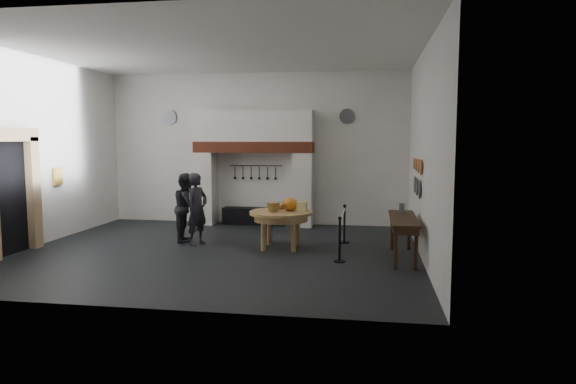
% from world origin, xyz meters
% --- Properties ---
extents(floor, '(9.00, 8.00, 0.02)m').
position_xyz_m(floor, '(0.00, 0.00, 0.00)').
color(floor, black).
rests_on(floor, ground).
extents(ceiling, '(9.00, 8.00, 0.02)m').
position_xyz_m(ceiling, '(0.00, 0.00, 4.50)').
color(ceiling, silver).
rests_on(ceiling, wall_back).
extents(wall_back, '(9.00, 0.02, 4.50)m').
position_xyz_m(wall_back, '(0.00, 4.00, 2.25)').
color(wall_back, white).
rests_on(wall_back, floor).
extents(wall_front, '(9.00, 0.02, 4.50)m').
position_xyz_m(wall_front, '(0.00, -4.00, 2.25)').
color(wall_front, white).
rests_on(wall_front, floor).
extents(wall_left, '(0.02, 8.00, 4.50)m').
position_xyz_m(wall_left, '(-4.50, 0.00, 2.25)').
color(wall_left, white).
rests_on(wall_left, floor).
extents(wall_right, '(0.02, 8.00, 4.50)m').
position_xyz_m(wall_right, '(4.50, 0.00, 2.25)').
color(wall_right, white).
rests_on(wall_right, floor).
extents(chimney_pier_left, '(0.55, 0.70, 2.15)m').
position_xyz_m(chimney_pier_left, '(-1.48, 3.65, 1.07)').
color(chimney_pier_left, silver).
rests_on(chimney_pier_left, floor).
extents(chimney_pier_right, '(0.55, 0.70, 2.15)m').
position_xyz_m(chimney_pier_right, '(1.48, 3.65, 1.07)').
color(chimney_pier_right, silver).
rests_on(chimney_pier_right, floor).
extents(hearth_brick_band, '(3.50, 0.72, 0.32)m').
position_xyz_m(hearth_brick_band, '(0.00, 3.65, 2.31)').
color(hearth_brick_band, '#9E442B').
rests_on(hearth_brick_band, chimney_pier_left).
extents(chimney_hood, '(3.50, 0.70, 0.90)m').
position_xyz_m(chimney_hood, '(0.00, 3.65, 2.92)').
color(chimney_hood, silver).
rests_on(chimney_hood, hearth_brick_band).
extents(iron_range, '(1.90, 0.45, 0.50)m').
position_xyz_m(iron_range, '(0.00, 3.72, 0.25)').
color(iron_range, black).
rests_on(iron_range, floor).
extents(utensil_rail, '(1.60, 0.02, 0.02)m').
position_xyz_m(utensil_rail, '(0.00, 3.92, 1.75)').
color(utensil_rail, black).
rests_on(utensil_rail, wall_back).
extents(door_recess, '(0.04, 1.10, 2.50)m').
position_xyz_m(door_recess, '(-4.47, -1.00, 1.25)').
color(door_recess, black).
rests_on(door_recess, floor).
extents(door_jamb_far, '(0.22, 0.30, 2.60)m').
position_xyz_m(door_jamb_far, '(-4.38, -0.30, 1.30)').
color(door_jamb_far, tan).
rests_on(door_jamb_far, floor).
extents(door_lintel, '(0.22, 1.70, 0.30)m').
position_xyz_m(door_lintel, '(-4.38, -1.00, 2.65)').
color(door_lintel, tan).
rests_on(door_lintel, door_jamb_near).
extents(wall_plaque, '(0.05, 0.34, 0.44)m').
position_xyz_m(wall_plaque, '(-4.45, 0.80, 1.60)').
color(wall_plaque, gold).
rests_on(wall_plaque, wall_left).
extents(work_table, '(1.49, 1.49, 0.07)m').
position_xyz_m(work_table, '(1.35, 0.56, 0.84)').
color(work_table, tan).
rests_on(work_table, floor).
extents(pumpkin, '(0.36, 0.36, 0.31)m').
position_xyz_m(pumpkin, '(1.55, 0.66, 1.03)').
color(pumpkin, '#CD641D').
rests_on(pumpkin, work_table).
extents(cheese_block_big, '(0.22, 0.22, 0.24)m').
position_xyz_m(cheese_block_big, '(1.85, 0.51, 0.99)').
color(cheese_block_big, '#D5CC7F').
rests_on(cheese_block_big, work_table).
extents(cheese_block_small, '(0.18, 0.18, 0.20)m').
position_xyz_m(cheese_block_small, '(1.83, 0.81, 0.97)').
color(cheese_block_small, '#F4DF91').
rests_on(cheese_block_small, work_table).
extents(wicker_basket, '(0.33, 0.33, 0.22)m').
position_xyz_m(wicker_basket, '(1.20, 0.41, 0.98)').
color(wicker_basket, olive).
rests_on(wicker_basket, work_table).
extents(bread_loaf, '(0.31, 0.18, 0.13)m').
position_xyz_m(bread_loaf, '(1.25, 0.91, 0.94)').
color(bread_loaf, olive).
rests_on(bread_loaf, work_table).
extents(visitor_near, '(0.63, 0.75, 1.74)m').
position_xyz_m(visitor_near, '(-0.72, 0.63, 0.87)').
color(visitor_near, '#232227').
rests_on(visitor_near, floor).
extents(visitor_far, '(0.81, 0.95, 1.71)m').
position_xyz_m(visitor_far, '(-1.12, 1.03, 0.85)').
color(visitor_far, black).
rests_on(visitor_far, floor).
extents(side_table, '(0.55, 2.20, 0.06)m').
position_xyz_m(side_table, '(4.10, -0.09, 0.87)').
color(side_table, '#371D14').
rests_on(side_table, floor).
extents(pewter_jug, '(0.12, 0.12, 0.22)m').
position_xyz_m(pewter_jug, '(4.10, 0.51, 1.01)').
color(pewter_jug, '#4E4E53').
rests_on(pewter_jug, side_table).
extents(copper_pan_a, '(0.03, 0.34, 0.34)m').
position_xyz_m(copper_pan_a, '(4.46, 0.20, 1.95)').
color(copper_pan_a, '#C6662D').
rests_on(copper_pan_a, wall_right).
extents(copper_pan_b, '(0.03, 0.32, 0.32)m').
position_xyz_m(copper_pan_b, '(4.46, 0.75, 1.95)').
color(copper_pan_b, '#C6662D').
rests_on(copper_pan_b, wall_right).
extents(copper_pan_c, '(0.03, 0.30, 0.30)m').
position_xyz_m(copper_pan_c, '(4.46, 1.30, 1.95)').
color(copper_pan_c, '#C6662D').
rests_on(copper_pan_c, wall_right).
extents(copper_pan_d, '(0.03, 0.28, 0.28)m').
position_xyz_m(copper_pan_d, '(4.46, 1.85, 1.95)').
color(copper_pan_d, '#C6662D').
rests_on(copper_pan_d, wall_right).
extents(pewter_plate_left, '(0.03, 0.40, 0.40)m').
position_xyz_m(pewter_plate_left, '(4.46, 0.40, 1.45)').
color(pewter_plate_left, '#4C4C51').
rests_on(pewter_plate_left, wall_right).
extents(pewter_plate_mid, '(0.03, 0.40, 0.40)m').
position_xyz_m(pewter_plate_mid, '(4.46, 1.00, 1.45)').
color(pewter_plate_mid, '#4C4C51').
rests_on(pewter_plate_mid, wall_right).
extents(pewter_plate_right, '(0.03, 0.40, 0.40)m').
position_xyz_m(pewter_plate_right, '(4.46, 1.60, 1.45)').
color(pewter_plate_right, '#4C4C51').
rests_on(pewter_plate_right, wall_right).
extents(pewter_plate_back_left, '(0.44, 0.03, 0.44)m').
position_xyz_m(pewter_plate_back_left, '(-2.70, 3.96, 3.20)').
color(pewter_plate_back_left, '#4C4C51').
rests_on(pewter_plate_back_left, wall_back).
extents(pewter_plate_back_right, '(0.44, 0.03, 0.44)m').
position_xyz_m(pewter_plate_back_right, '(2.70, 3.96, 3.20)').
color(pewter_plate_back_right, '#4C4C51').
rests_on(pewter_plate_back_right, wall_back).
extents(barrier_post_near, '(0.05, 0.05, 0.90)m').
position_xyz_m(barrier_post_near, '(2.78, -0.58, 0.45)').
color(barrier_post_near, black).
rests_on(barrier_post_near, floor).
extents(barrier_post_far, '(0.05, 0.05, 0.90)m').
position_xyz_m(barrier_post_far, '(2.78, 1.42, 0.45)').
color(barrier_post_far, black).
rests_on(barrier_post_far, floor).
extents(barrier_rope, '(0.04, 2.00, 0.04)m').
position_xyz_m(barrier_rope, '(2.78, 0.42, 0.85)').
color(barrier_rope, silver).
rests_on(barrier_rope, barrier_post_near).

